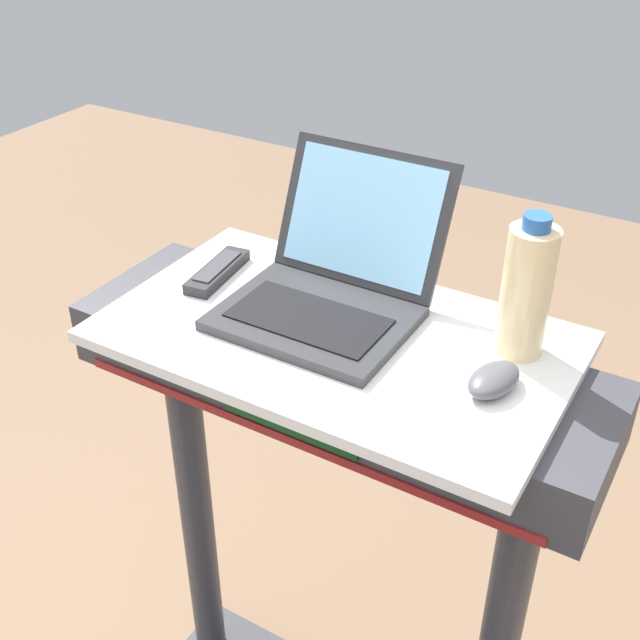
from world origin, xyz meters
TOP-DOWN VIEW (x-y plane):
  - desk_board at (0.00, 0.70)m, footprint 0.74×0.44m
  - laptop at (-0.04, 0.76)m, footprint 0.30×0.33m
  - computer_mouse at (0.27, 0.69)m, footprint 0.08×0.11m
  - water_bottle at (0.26, 0.80)m, footprint 0.07×0.07m
  - tv_remote at (-0.27, 0.75)m, footprint 0.07×0.16m

SIDE VIEW (x-z plane):
  - desk_board at x=0.00m, z-range 1.16..1.18m
  - tv_remote at x=-0.27m, z-range 1.18..1.20m
  - computer_mouse at x=0.27m, z-range 1.18..1.22m
  - laptop at x=-0.04m, z-range 1.11..1.35m
  - water_bottle at x=0.26m, z-range 1.17..1.40m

